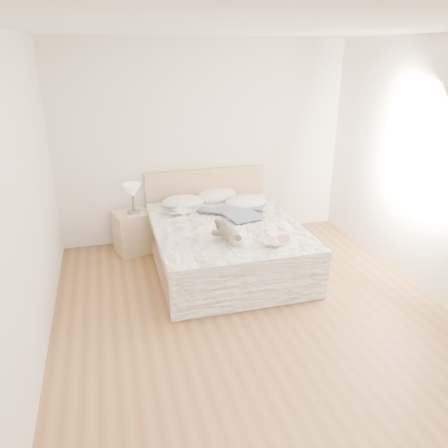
% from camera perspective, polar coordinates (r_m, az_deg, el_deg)
% --- Properties ---
extents(floor, '(4.00, 4.50, 0.00)m').
position_cam_1_polar(floor, '(4.58, 4.10, -11.93)').
color(floor, brown).
rests_on(floor, ground).
extents(ceiling, '(4.00, 4.50, 0.00)m').
position_cam_1_polar(ceiling, '(3.82, 5.27, 24.15)').
color(ceiling, white).
rests_on(ceiling, ground).
extents(wall_back, '(4.00, 0.02, 2.70)m').
position_cam_1_polar(wall_back, '(6.09, -2.61, 10.51)').
color(wall_back, silver).
rests_on(wall_back, ground).
extents(wall_front, '(4.00, 0.02, 2.70)m').
position_cam_1_polar(wall_front, '(2.21, 25.07, -12.97)').
color(wall_front, silver).
rests_on(wall_front, ground).
extents(wall_left, '(0.02, 4.50, 2.70)m').
position_cam_1_polar(wall_left, '(3.83, -24.83, 1.68)').
color(wall_left, silver).
rests_on(wall_left, ground).
extents(wall_right, '(0.02, 4.50, 2.70)m').
position_cam_1_polar(wall_right, '(5.02, 26.78, 5.75)').
color(wall_right, silver).
rests_on(wall_right, ground).
extents(window, '(0.02, 1.30, 1.10)m').
position_cam_1_polar(window, '(5.21, 24.73, 7.74)').
color(window, white).
rests_on(window, wall_right).
extents(bed, '(1.72, 2.14, 1.00)m').
position_cam_1_polar(bed, '(5.43, 0.06, -2.50)').
color(bed, tan).
rests_on(bed, floor).
extents(nightstand, '(0.54, 0.50, 0.56)m').
position_cam_1_polar(nightstand, '(5.95, -11.77, -1.02)').
color(nightstand, tan).
rests_on(nightstand, floor).
extents(table_lamp, '(0.32, 0.32, 0.39)m').
position_cam_1_polar(table_lamp, '(5.75, -11.86, 4.08)').
color(table_lamp, '#4F4A45').
rests_on(table_lamp, nightstand).
extents(pillow_left, '(0.60, 0.45, 0.17)m').
position_cam_1_polar(pillow_left, '(5.90, -5.36, 2.90)').
color(pillow_left, white).
rests_on(pillow_left, bed).
extents(pillow_middle, '(0.72, 0.61, 0.18)m').
position_cam_1_polar(pillow_middle, '(6.13, -0.99, 3.74)').
color(pillow_middle, white).
rests_on(pillow_middle, bed).
extents(pillow_right, '(0.64, 0.49, 0.18)m').
position_cam_1_polar(pillow_right, '(5.87, 2.91, 2.87)').
color(pillow_right, white).
rests_on(pillow_right, bed).
extents(blouse, '(0.78, 0.82, 0.03)m').
position_cam_1_polar(blouse, '(5.50, 1.97, 1.48)').
color(blouse, '#3C4B6D').
rests_on(blouse, bed).
extents(photo_book, '(0.37, 0.33, 0.02)m').
position_cam_1_polar(photo_book, '(5.58, -6.26, 1.64)').
color(photo_book, white).
rests_on(photo_book, bed).
extents(childrens_book, '(0.38, 0.31, 0.02)m').
position_cam_1_polar(childrens_book, '(4.73, 6.92, -2.15)').
color(childrens_book, '#FBF1C8').
rests_on(childrens_book, bed).
extents(teddy_bear, '(0.31, 0.39, 0.18)m').
position_cam_1_polar(teddy_bear, '(4.71, 0.50, -1.82)').
color(teddy_bear, '#554B43').
rests_on(teddy_bear, bed).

